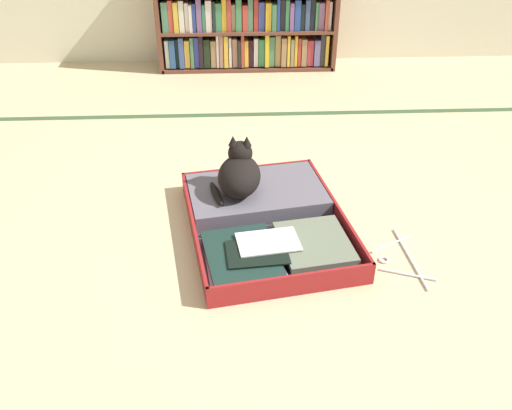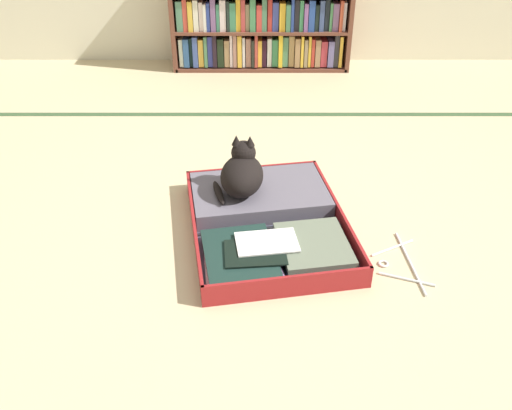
# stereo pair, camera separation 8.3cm
# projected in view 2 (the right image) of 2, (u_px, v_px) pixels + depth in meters

# --- Properties ---
(ground_plane) EXTENTS (10.00, 10.00, 0.00)m
(ground_plane) POSITION_uv_depth(u_px,v_px,m) (295.00, 257.00, 2.15)
(ground_plane) COLOR #C7B68B
(tatami_border) EXTENTS (4.80, 0.05, 0.00)m
(tatami_border) POSITION_uv_depth(u_px,v_px,m) (281.00, 114.00, 3.30)
(tatami_border) COLOR #365231
(tatami_border) RESTS_ON ground_plane
(bookshelf) EXTENTS (1.26, 0.27, 0.81)m
(bookshelf) POSITION_uv_depth(u_px,v_px,m) (259.00, 12.00, 3.80)
(bookshelf) COLOR brown
(bookshelf) RESTS_ON ground_plane
(open_suitcase) EXTENTS (0.75, 0.91, 0.09)m
(open_suitcase) POSITION_uv_depth(u_px,v_px,m) (265.00, 218.00, 2.30)
(open_suitcase) COLOR maroon
(open_suitcase) RESTS_ON ground_plane
(black_cat) EXTENTS (0.25, 0.27, 0.25)m
(black_cat) POSITION_uv_depth(u_px,v_px,m) (241.00, 173.00, 2.34)
(black_cat) COLOR black
(black_cat) RESTS_ON open_suitcase
(clothes_hanger) EXTENTS (0.21, 0.38, 0.01)m
(clothes_hanger) POSITION_uv_depth(u_px,v_px,m) (401.00, 263.00, 2.11)
(clothes_hanger) COLOR silver
(clothes_hanger) RESTS_ON ground_plane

